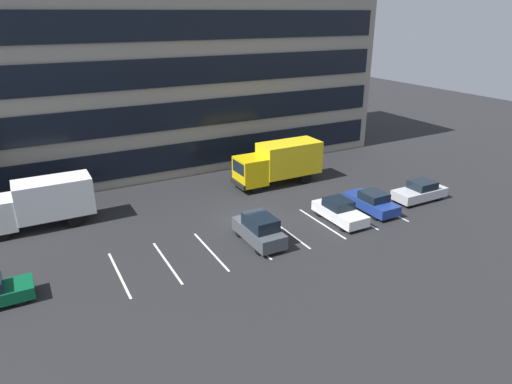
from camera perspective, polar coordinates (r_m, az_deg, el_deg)
ground_plane at (r=32.22m, az=-0.59°, el=-3.74°), size 120.00×120.00×0.00m
office_building at (r=46.03m, az=-11.52°, el=15.21°), size 39.93×13.69×18.00m
lot_markings at (r=30.20m, az=1.69°, el=-5.57°), size 19.74×5.40×0.01m
box_truck_white at (r=34.00m, az=-25.36°, el=-1.12°), size 7.14×2.36×3.31m
box_truck_yellow_all at (r=38.71m, az=2.94°, el=3.82°), size 7.62×2.52×3.53m
sedan_white at (r=32.63m, az=10.37°, el=-2.37°), size 1.81×4.31×1.54m
sedan_navy at (r=34.72m, az=14.26°, el=-1.20°), size 1.80×4.31×1.54m
sedan_silver at (r=37.82m, az=19.81°, el=0.07°), size 4.35×1.82×1.56m
suv_charcoal at (r=29.02m, az=0.42°, el=-4.72°), size 1.79×4.22×1.91m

